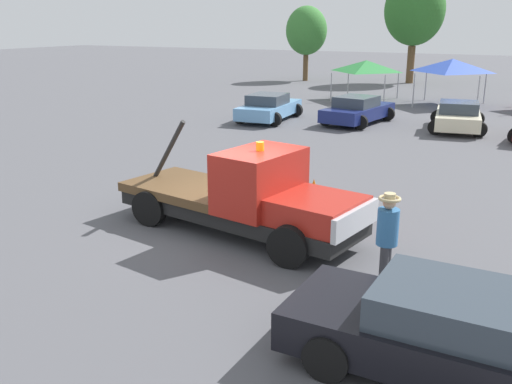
# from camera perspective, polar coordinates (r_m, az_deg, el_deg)

# --- Properties ---
(ground_plane) EXTENTS (160.00, 160.00, 0.00)m
(ground_plane) POSITION_cam_1_polar(r_m,az_deg,el_deg) (13.67, -1.87, -3.94)
(ground_plane) COLOR #545459
(tow_truck) EXTENTS (6.46, 3.00, 2.51)m
(tow_truck) POSITION_cam_1_polar(r_m,az_deg,el_deg) (13.16, -0.65, -0.62)
(tow_truck) COLOR black
(tow_truck) RESTS_ON ground
(foreground_car) EXTENTS (5.33, 2.15, 1.34)m
(foreground_car) POSITION_cam_1_polar(r_m,az_deg,el_deg) (8.59, 20.69, -13.58)
(foreground_car) COLOR black
(foreground_car) RESTS_ON ground
(person_near_truck) EXTENTS (0.41, 0.41, 1.86)m
(person_near_truck) POSITION_cam_1_polar(r_m,az_deg,el_deg) (10.76, 13.00, -4.02)
(person_near_truck) COLOR #38383D
(person_near_truck) RESTS_ON ground
(parked_car_skyblue) EXTENTS (2.69, 4.71, 1.34)m
(parked_car_skyblue) POSITION_cam_1_polar(r_m,az_deg,el_deg) (28.92, 1.30, 8.45)
(parked_car_skyblue) COLOR #669ED1
(parked_car_skyblue) RESTS_ON ground
(parked_car_navy) EXTENTS (2.95, 4.79, 1.34)m
(parked_car_navy) POSITION_cam_1_polar(r_m,az_deg,el_deg) (28.46, 10.12, 8.06)
(parked_car_navy) COLOR navy
(parked_car_navy) RESTS_ON ground
(parked_car_cream) EXTENTS (2.87, 4.50, 1.34)m
(parked_car_cream) POSITION_cam_1_polar(r_m,az_deg,el_deg) (27.77, 19.54, 7.15)
(parked_car_cream) COLOR beige
(parked_car_cream) RESTS_ON ground
(canopy_tent_green) EXTENTS (3.41, 3.41, 2.46)m
(canopy_tent_green) POSITION_cam_1_polar(r_m,az_deg,el_deg) (37.06, 10.97, 12.27)
(canopy_tent_green) COLOR #9E9EA3
(canopy_tent_green) RESTS_ON ground
(canopy_tent_blue) EXTENTS (3.58, 3.58, 2.71)m
(canopy_tent_blue) POSITION_cam_1_polar(r_m,az_deg,el_deg) (35.85, 19.05, 11.87)
(canopy_tent_blue) COLOR #9E9EA3
(canopy_tent_blue) RESTS_ON ground
(tree_left) EXTENTS (4.66, 4.66, 8.33)m
(tree_left) POSITION_cam_1_polar(r_m,az_deg,el_deg) (48.14, 15.58, 17.09)
(tree_left) COLOR brown
(tree_left) RESTS_ON ground
(tree_center) EXTENTS (3.36, 3.36, 6.00)m
(tree_center) POSITION_cam_1_polar(r_m,az_deg,el_deg) (48.58, 5.07, 15.76)
(tree_center) COLOR brown
(tree_center) RESTS_ON ground
(traffic_cone) EXTENTS (0.40, 0.40, 0.55)m
(traffic_cone) POSITION_cam_1_polar(r_m,az_deg,el_deg) (16.24, 5.80, 0.31)
(traffic_cone) COLOR black
(traffic_cone) RESTS_ON ground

